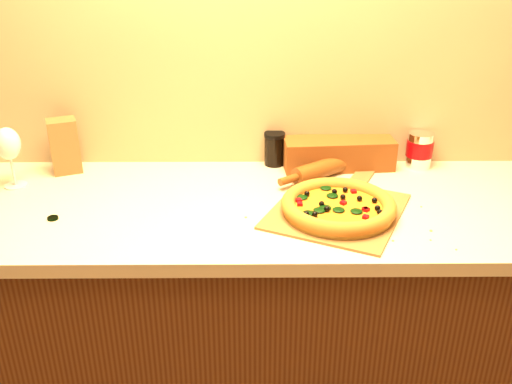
# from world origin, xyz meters

# --- Properties ---
(room_shell) EXTENTS (4.00, 4.00, 4.00)m
(room_shell) POSITION_xyz_m (0.00, 0.00, 1.65)
(room_shell) COLOR #9E8460
(room_shell) RESTS_ON ground
(cabinet) EXTENTS (2.80, 0.65, 0.86)m
(cabinet) POSITION_xyz_m (0.00, 1.43, 0.43)
(cabinet) COLOR #44200E
(cabinet) RESTS_ON ground
(countertop) EXTENTS (2.84, 0.68, 0.04)m
(countertop) POSITION_xyz_m (0.00, 1.43, 0.88)
(countertop) COLOR beige
(countertop) RESTS_ON cabinet
(pizza_peel) EXTENTS (0.48, 0.56, 0.01)m
(pizza_peel) POSITION_xyz_m (0.25, 1.38, 0.90)
(pizza_peel) COLOR brown
(pizza_peel) RESTS_ON countertop
(pizza) EXTENTS (0.33, 0.33, 0.05)m
(pizza) POSITION_xyz_m (0.24, 1.34, 0.93)
(pizza) COLOR #A57A29
(pizza) RESTS_ON pizza_peel
(bottle_cap) EXTENTS (0.04, 0.04, 0.01)m
(bottle_cap) POSITION_xyz_m (-0.57, 1.33, 0.90)
(bottle_cap) COLOR black
(bottle_cap) RESTS_ON countertop
(rolling_pin) EXTENTS (0.36, 0.28, 0.06)m
(rolling_pin) POSITION_xyz_m (0.25, 1.64, 0.93)
(rolling_pin) COLOR #5C2F0F
(rolling_pin) RESTS_ON countertop
(coffee_canister) EXTENTS (0.09, 0.09, 0.12)m
(coffee_canister) POSITION_xyz_m (0.57, 1.70, 0.96)
(coffee_canister) COLOR silver
(coffee_canister) RESTS_ON countertop
(bread_bag) EXTENTS (0.38, 0.15, 0.10)m
(bread_bag) POSITION_xyz_m (0.29, 1.70, 0.95)
(bread_bag) COLOR brown
(bread_bag) RESTS_ON countertop
(wine_glass) EXTENTS (0.08, 0.08, 0.20)m
(wine_glass) POSITION_xyz_m (-0.76, 1.55, 1.04)
(wine_glass) COLOR silver
(wine_glass) RESTS_ON countertop
(paper_bag) EXTENTS (0.11, 0.10, 0.18)m
(paper_bag) POSITION_xyz_m (-0.63, 1.67, 0.99)
(paper_bag) COLOR brown
(paper_bag) RESTS_ON countertop
(dark_jar) EXTENTS (0.07, 0.07, 0.12)m
(dark_jar) POSITION_xyz_m (0.07, 1.73, 0.96)
(dark_jar) COLOR black
(dark_jar) RESTS_ON countertop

